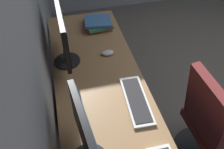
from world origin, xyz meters
The scene contains 9 objects.
wall_back centered at (0.00, 2.02, 1.30)m, with size 5.32×0.10×2.60m, color #8C939E.
desk centered at (-0.17, 1.63, 0.66)m, with size 2.27×0.64×0.73m.
drawer_pedestal centered at (-0.09, 1.66, 0.35)m, with size 0.40×0.51×0.69m.
monitor_primary centered at (-0.57, 1.80, 0.96)m, with size 0.48×0.20×0.40m.
monitor_secondary centered at (0.27, 1.83, 0.99)m, with size 0.53×0.20×0.44m.
keyboard_main centered at (-0.23, 1.43, 0.74)m, with size 0.43×0.16×0.02m.
mouse_main centered at (0.28, 1.51, 0.75)m, with size 0.06×0.10×0.03m, color silver.
book_stack_near centered at (0.69, 1.51, 0.77)m, with size 0.24×0.27×0.08m.
office_chair centered at (-0.42, 0.90, 0.46)m, with size 0.56×0.56×0.97m.
Camera 1 is at (-1.14, 1.82, 1.94)m, focal length 37.23 mm.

